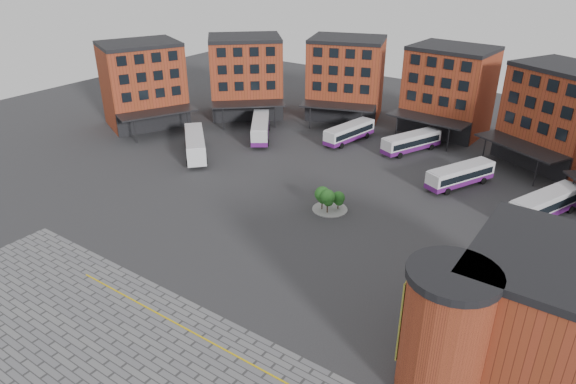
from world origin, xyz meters
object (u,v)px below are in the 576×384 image
Objects in this scene: bus_a at (195,143)px; bus_b at (260,128)px; bus_f at (546,204)px; tree_island at (328,198)px; bus_e at (460,175)px; bus_c at (349,132)px; bus_d at (411,142)px.

bus_b is at bearing 27.64° from bus_a.
bus_f is (48.53, 9.73, -0.30)m from bus_a.
tree_island is 26.07m from bus_f.
bus_f reaches higher than tree_island.
bus_c is at bearing -172.31° from bus_e.
bus_e is at bearing -7.57° from bus_c.
bus_b is 45.13m from bus_f.
bus_a reaches higher than tree_island.
bus_d is at bearing 18.64° from bus_c.
bus_e is at bearing -171.55° from bus_f.
bus_a is at bearing -136.01° from bus_e.
bus_a is (-26.32, 3.93, 0.25)m from tree_island.
bus_e is at bearing -14.61° from bus_d.
bus_e is 0.93× the size of bus_f.
tree_island is 0.41× the size of bus_e.
bus_c is 10.37m from bus_d.
bus_c is 1.01× the size of bus_d.
bus_a is 25.33m from bus_c.
bus_d is (23.38, 8.63, -0.18)m from bus_b.
bus_a reaches higher than bus_f.
bus_b is 1.03× the size of bus_c.
bus_a is at bearing 171.51° from tree_island.
bus_b is 33.83m from bus_e.
bus_c is (13.12, 7.10, -0.19)m from bus_b.
bus_d is (10.25, 1.53, 0.01)m from bus_c.
bus_e is (33.83, 0.48, -0.18)m from bus_b.
bus_a is 0.96× the size of bus_b.
bus_a is at bearing -146.26° from bus_f.
bus_e is (10.96, 16.45, -0.17)m from tree_island.
bus_b is 24.92m from bus_d.
bus_b is at bearing -160.53° from bus_f.
bus_b is at bearing -136.39° from bus_d.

